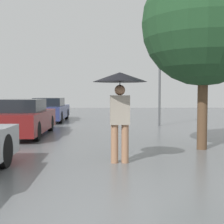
% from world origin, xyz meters
% --- Properties ---
extents(pedestrian, '(1.11, 1.11, 1.87)m').
position_xyz_m(pedestrian, '(-0.15, 3.43, 1.51)').
color(pedestrian, '#9E7051').
rests_on(pedestrian, ground_plane).
extents(parked_car_middle, '(1.78, 4.20, 1.25)m').
position_xyz_m(parked_car_middle, '(-3.31, 7.85, 0.59)').
color(parked_car_middle, maroon).
rests_on(parked_car_middle, ground_plane).
extents(parked_car_farthest, '(1.63, 4.59, 1.23)m').
position_xyz_m(parked_car_farthest, '(-3.25, 13.79, 0.58)').
color(parked_car_farthest, navy).
rests_on(parked_car_farthest, ground_plane).
extents(tree, '(3.15, 3.15, 4.79)m').
position_xyz_m(tree, '(2.07, 4.97, 3.20)').
color(tree, brown).
rests_on(tree, ground_plane).
extents(street_lamp, '(0.40, 0.40, 4.38)m').
position_xyz_m(street_lamp, '(2.09, 10.93, 3.34)').
color(street_lamp, '#515456').
rests_on(street_lamp, ground_plane).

